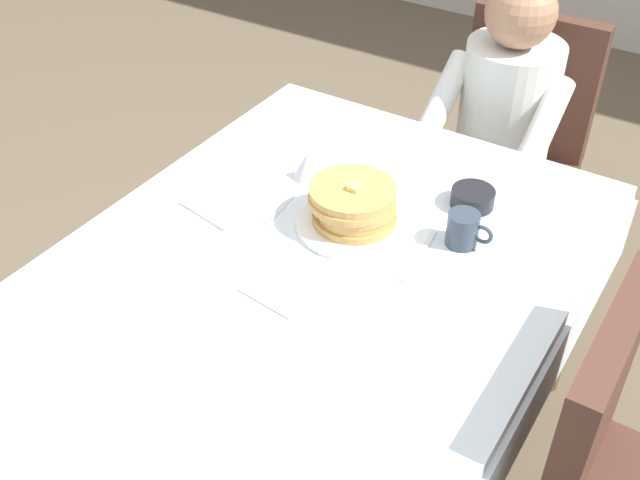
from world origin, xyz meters
TOP-DOWN VIEW (x-y plane):
  - ground_plane at (0.00, 0.00)m, footprint 14.00×14.00m
  - dining_table_main at (0.00, 0.00)m, footprint 1.12×1.52m
  - chair_diner at (0.08, 1.17)m, footprint 0.44×0.45m
  - diner_person at (0.08, 1.01)m, footprint 0.40×0.43m
  - plate_breakfast at (0.01, 0.21)m, footprint 0.28×0.28m
  - breakfast_stack at (0.01, 0.21)m, footprint 0.21×0.21m
  - cup_coffee at (0.26, 0.28)m, footprint 0.11×0.08m
  - bowl_butter at (0.22, 0.44)m, footprint 0.11×0.11m
  - syrup_pitcher at (-0.20, 0.32)m, footprint 0.08×0.08m
  - fork_left_of_plate at (-0.18, 0.19)m, footprint 0.03×0.18m
  - knife_right_of_plate at (0.20, 0.19)m, footprint 0.03×0.20m
  - spoon_near_edge at (-0.01, -0.13)m, footprint 0.15×0.03m
  - napkin_folded at (-0.32, 0.09)m, footprint 0.19×0.15m

SIDE VIEW (x-z plane):
  - ground_plane at x=0.00m, z-range 0.00..0.00m
  - chair_diner at x=0.08m, z-range 0.06..0.99m
  - dining_table_main at x=0.00m, z-range 0.28..1.02m
  - diner_person at x=0.08m, z-range 0.11..1.23m
  - fork_left_of_plate at x=-0.18m, z-range 0.74..0.74m
  - knife_right_of_plate at x=0.20m, z-range 0.74..0.74m
  - spoon_near_edge at x=-0.01m, z-range 0.74..0.74m
  - napkin_folded at x=-0.32m, z-range 0.74..0.75m
  - plate_breakfast at x=0.01m, z-range 0.74..0.76m
  - bowl_butter at x=0.22m, z-range 0.74..0.78m
  - syrup_pitcher at x=-0.20m, z-range 0.74..0.81m
  - cup_coffee at x=0.26m, z-range 0.74..0.83m
  - breakfast_stack at x=0.01m, z-range 0.75..0.85m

